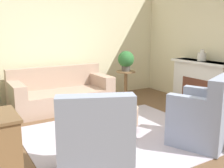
% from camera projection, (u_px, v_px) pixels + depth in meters
% --- Properties ---
extents(ground_plane, '(16.00, 16.00, 0.00)m').
position_uv_depth(ground_plane, '(122.00, 137.00, 4.19)').
color(ground_plane, brown).
extents(wall_back, '(9.19, 0.12, 2.80)m').
position_uv_depth(wall_back, '(60.00, 42.00, 6.13)').
color(wall_back, beige).
rests_on(wall_back, ground_plane).
extents(rug, '(2.86, 2.50, 0.01)m').
position_uv_depth(rug, '(122.00, 137.00, 4.19)').
color(rug, '#BCB2C1').
rests_on(rug, ground_plane).
extents(couch, '(2.11, 0.97, 0.88)m').
position_uv_depth(couch, '(61.00, 94.00, 5.67)').
color(couch, tan).
rests_on(couch, ground_plane).
extents(armchair_left, '(1.04, 1.02, 1.03)m').
position_uv_depth(armchair_left, '(95.00, 145.00, 2.95)').
color(armchair_left, '#8E99B2').
rests_on(armchair_left, rug).
extents(armchair_right, '(1.04, 1.02, 1.03)m').
position_uv_depth(armchair_right, '(204.00, 118.00, 3.87)').
color(armchair_right, '#8E99B2').
rests_on(armchair_right, rug).
extents(ottoman_table, '(0.77, 0.77, 0.41)m').
position_uv_depth(ottoman_table, '(115.00, 115.00, 4.38)').
color(ottoman_table, tan).
rests_on(ottoman_table, rug).
extents(side_table, '(0.45, 0.45, 0.71)m').
position_uv_depth(side_table, '(126.00, 81.00, 6.26)').
color(side_table, olive).
rests_on(side_table, ground_plane).
extents(fireplace, '(0.44, 1.43, 1.01)m').
position_uv_depth(fireplace, '(201.00, 82.00, 5.81)').
color(fireplace, white).
rests_on(fireplace, ground_plane).
extents(vase_mantel_near, '(0.19, 0.19, 0.25)m').
position_uv_depth(vase_mantel_near, '(202.00, 56.00, 5.69)').
color(vase_mantel_near, silver).
rests_on(vase_mantel_near, fireplace).
extents(potted_plant_on_side_table, '(0.38, 0.38, 0.48)m').
position_uv_depth(potted_plant_on_side_table, '(126.00, 60.00, 6.16)').
color(potted_plant_on_side_table, '#4C4742').
rests_on(potted_plant_on_side_table, side_table).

